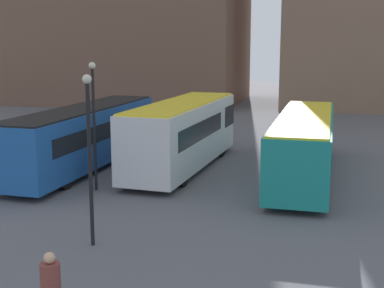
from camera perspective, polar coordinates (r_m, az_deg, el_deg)
bus_0 at (r=27.02m, az=-11.33°, el=0.99°), size 3.11×12.52×3.02m
bus_1 at (r=26.37m, az=-0.92°, el=1.27°), size 3.34×10.76×3.31m
bus_2 at (r=25.28m, az=11.90°, el=0.12°), size 2.70×12.39×2.88m
traveler at (r=12.39m, az=-14.85°, el=-14.10°), size 0.57×0.57×1.72m
lamp_post_0 at (r=22.50m, az=-10.43°, el=3.01°), size 0.28×0.28×5.37m
lamp_post_1 at (r=16.22m, az=-10.89°, el=-0.22°), size 0.28×0.28×5.24m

